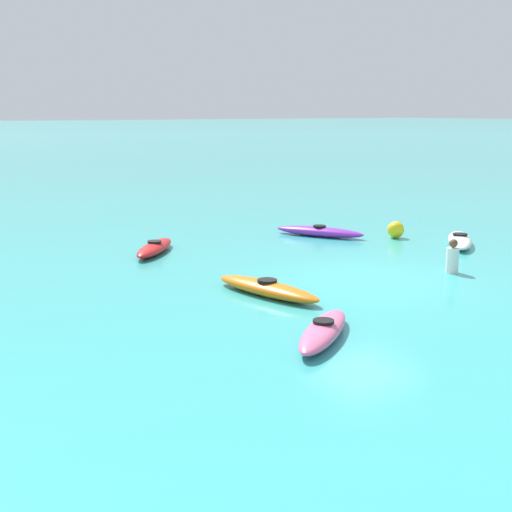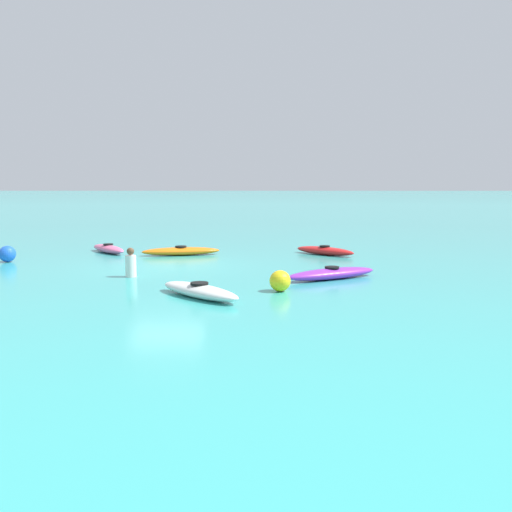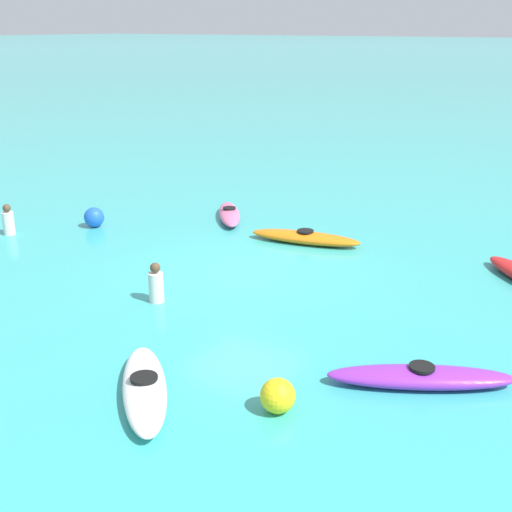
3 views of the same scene
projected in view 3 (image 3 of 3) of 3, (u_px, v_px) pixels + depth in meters
name	position (u px, v px, depth m)	size (l,w,h in m)	color
ground_plane	(244.00, 274.00, 15.74)	(600.00, 600.00, 0.00)	#38ADA8
kayak_purple	(421.00, 377.00, 10.83)	(2.99, 2.12, 0.37)	purple
kayak_pink	(229.00, 214.00, 20.12)	(2.12, 2.43, 0.37)	pink
kayak_orange	(305.00, 237.00, 17.90)	(3.11, 1.34, 0.37)	orange
kayak_white	(145.00, 388.00, 10.50)	(2.44, 2.48, 0.37)	white
buoy_blue	(94.00, 217.00, 19.29)	(0.58, 0.58, 0.58)	blue
buoy_yellow	(278.00, 396.00, 10.07)	(0.55, 0.55, 0.55)	yellow
person_near_shore	(8.00, 221.00, 18.57)	(0.45, 0.45, 0.88)	silver
person_by_kayaks	(156.00, 285.00, 14.06)	(0.36, 0.36, 0.88)	silver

